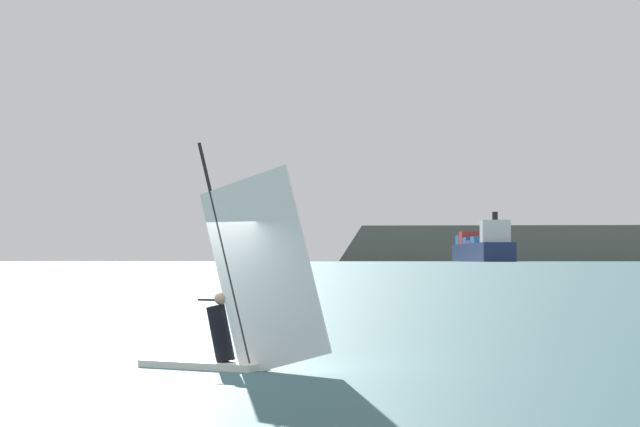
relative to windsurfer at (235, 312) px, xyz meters
The scene contains 4 objects.
ground_plane 1.32m from the windsurfer, behind, with size 4000.00×4000.00×0.00m, color #386066.
windsurfer is the anchor object (origin of this frame).
cargo_ship 819.51m from the windsurfer, 84.07° to the left, with size 34.88×153.81×36.22m.
distant_headland 1226.93m from the windsurfer, 83.20° to the left, with size 1314.23×476.10×33.60m, color #60665B.
Camera 1 is at (3.26, -18.04, 1.86)m, focal length 59.62 mm.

